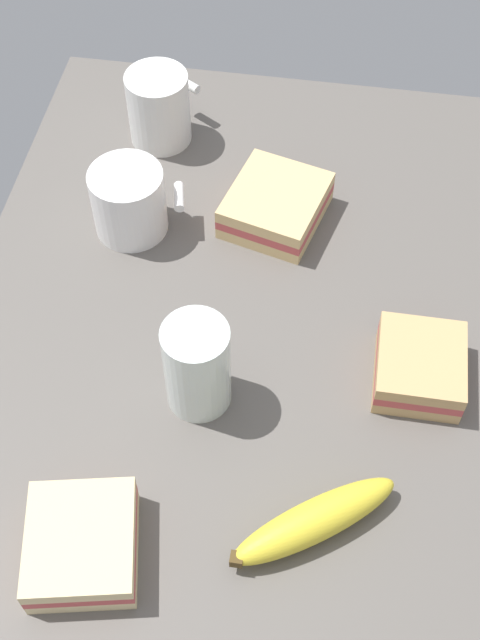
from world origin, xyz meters
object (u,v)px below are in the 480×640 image
(coffee_mug_milky, at_px, (159,107))
(banana, at_px, (315,521))
(coffee_mug_black, at_px, (129,201))
(sandwich_side, at_px, (276,205))
(sandwich_extra, at_px, (82,544))
(sandwich_main, at_px, (419,367))
(glass_of_milk, at_px, (197,370))

(coffee_mug_milky, relative_size, banana, 0.62)
(coffee_mug_black, height_order, coffee_mug_milky, coffee_mug_milky)
(coffee_mug_milky, bearing_deg, coffee_mug_black, -0.62)
(coffee_mug_milky, height_order, sandwich_side, coffee_mug_milky)
(coffee_mug_black, height_order, banana, coffee_mug_black)
(sandwich_side, xyz_separation_m, sandwich_extra, (0.45, -0.12, 0.00))
(sandwich_side, bearing_deg, coffee_mug_milky, -125.80)
(sandwich_main, height_order, banana, sandwich_main)
(coffee_mug_black, bearing_deg, coffee_mug_milky, 179.38)
(coffee_mug_black, height_order, sandwich_side, coffee_mug_black)
(coffee_mug_milky, distance_m, sandwich_main, 0.48)
(sandwich_extra, height_order, glass_of_milk, glass_of_milk)
(coffee_mug_black, distance_m, banana, 0.44)
(glass_of_milk, bearing_deg, sandwich_extra, -21.83)
(coffee_mug_milky, distance_m, glass_of_milk, 0.40)
(sandwich_side, bearing_deg, sandwich_extra, -14.98)
(coffee_mug_milky, relative_size, sandwich_extra, 0.80)
(sandwich_extra, xyz_separation_m, banana, (-0.06, 0.21, -0.00))
(sandwich_main, relative_size, glass_of_milk, 0.88)
(glass_of_milk, bearing_deg, coffee_mug_milky, -162.37)
(sandwich_main, xyz_separation_m, sandwich_extra, (0.24, -0.30, 0.00))
(sandwich_extra, relative_size, glass_of_milk, 1.11)
(sandwich_extra, bearing_deg, sandwich_main, 128.91)
(glass_of_milk, bearing_deg, sandwich_main, 104.18)
(glass_of_milk, bearing_deg, sandwich_side, 170.11)
(coffee_mug_black, height_order, sandwich_main, coffee_mug_black)
(banana, bearing_deg, sandwich_side, -167.34)
(coffee_mug_black, xyz_separation_m, coffee_mug_milky, (-0.16, 0.00, 0.01))
(coffee_mug_black, distance_m, sandwich_side, 0.18)
(coffee_mug_black, height_order, sandwich_extra, coffee_mug_black)
(sandwich_extra, height_order, banana, sandwich_extra)
(glass_of_milk, bearing_deg, coffee_mug_black, -150.92)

